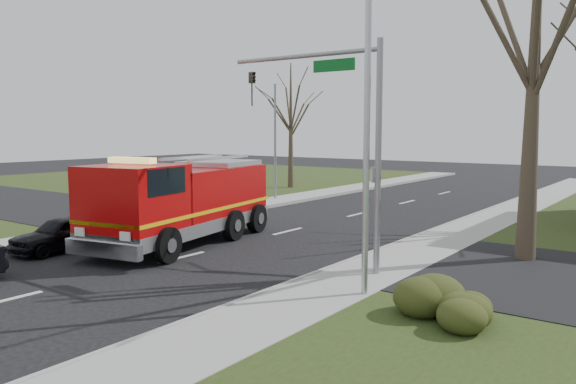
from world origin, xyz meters
The scene contains 11 objects.
ground centered at (0.00, 0.00, 0.00)m, with size 120.00×120.00×0.00m, color black.
sidewalk_right centered at (6.20, 0.00, 0.07)m, with size 2.40×80.00×0.15m, color #9D9D97.
sidewalk_left centered at (-6.20, 0.00, 0.07)m, with size 2.40×80.00×0.15m, color #9D9D97.
hedge_corner centered at (9.00, -1.00, 0.58)m, with size 2.80×2.00×0.90m, color #2D3714.
bare_tree_near centered at (9.50, 6.00, 7.41)m, with size 6.00×6.00×12.00m.
bare_tree_left centered at (-10.00, 20.00, 5.56)m, with size 4.50×4.50×9.00m.
traffic_signal_mast centered at (5.21, 1.50, 4.71)m, with size 5.29×0.18×6.80m.
streetlight_pole centered at (7.14, -0.50, 4.55)m, with size 1.48×0.16×8.40m.
utility_pole_far centered at (-6.80, 14.00, 3.50)m, with size 0.14×0.14×7.00m, color gray.
fire_engine centered at (-1.69, 1.57, 1.53)m, with size 4.54×8.77×3.37m.
parked_car_maroon centered at (-4.20, -1.75, 0.62)m, with size 1.47×3.65×1.24m, color black.
Camera 1 is at (13.82, -12.79, 4.26)m, focal length 35.00 mm.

